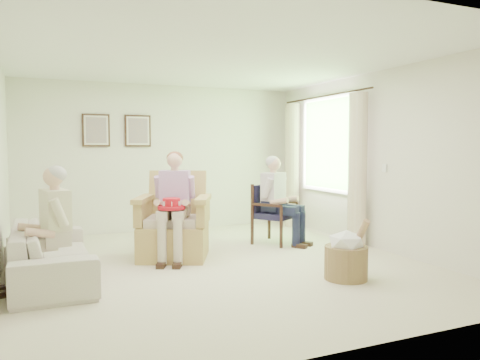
{
  "coord_description": "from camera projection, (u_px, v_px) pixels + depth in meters",
  "views": [
    {
      "loc": [
        -2.07,
        -5.5,
        1.49
      ],
      "look_at": [
        0.45,
        0.31,
        1.05
      ],
      "focal_mm": 35.0,
      "sensor_mm": 36.0,
      "label": 1
    }
  ],
  "objects": [
    {
      "name": "floor",
      "position": [
        217.0,
        265.0,
        5.96
      ],
      "size": [
        5.5,
        5.5,
        0.0
      ],
      "primitive_type": "plane",
      "color": "beige",
      "rests_on": "ground"
    },
    {
      "name": "back_wall",
      "position": [
        163.0,
        158.0,
        8.38
      ],
      "size": [
        5.0,
        0.04,
        2.6
      ],
      "primitive_type": "cube",
      "color": "silver",
      "rests_on": "ground"
    },
    {
      "name": "front_wall",
      "position": [
        352.0,
        174.0,
        3.35
      ],
      "size": [
        5.0,
        0.04,
        2.6
      ],
      "primitive_type": "cube",
      "color": "silver",
      "rests_on": "ground"
    },
    {
      "name": "right_wall",
      "position": [
        376.0,
        161.0,
        6.86
      ],
      "size": [
        0.04,
        5.5,
        2.6
      ],
      "primitive_type": "cube",
      "color": "silver",
      "rests_on": "ground"
    },
    {
      "name": "ceiling",
      "position": [
        217.0,
        58.0,
        5.78
      ],
      "size": [
        5.0,
        5.5,
        0.02
      ],
      "primitive_type": "cube",
      "color": "white",
      "rests_on": "back_wall"
    },
    {
      "name": "window",
      "position": [
        328.0,
        142.0,
        7.92
      ],
      "size": [
        0.13,
        2.5,
        1.63
      ],
      "color": "#2D6B23",
      "rests_on": "right_wall"
    },
    {
      "name": "curtain_left",
      "position": [
        357.0,
        170.0,
        7.0
      ],
      "size": [
        0.34,
        0.34,
        2.3
      ],
      "primitive_type": "cylinder",
      "color": "beige",
      "rests_on": "ground"
    },
    {
      "name": "curtain_right",
      "position": [
        292.0,
        166.0,
        8.8
      ],
      "size": [
        0.34,
        0.34,
        2.3
      ],
      "primitive_type": "cylinder",
      "color": "beige",
      "rests_on": "ground"
    },
    {
      "name": "framed_print_left",
      "position": [
        96.0,
        130.0,
        7.86
      ],
      "size": [
        0.45,
        0.05,
        0.55
      ],
      "color": "#382114",
      "rests_on": "back_wall"
    },
    {
      "name": "framed_print_right",
      "position": [
        138.0,
        131.0,
        8.14
      ],
      "size": [
        0.45,
        0.05,
        0.55
      ],
      "color": "#382114",
      "rests_on": "back_wall"
    },
    {
      "name": "wicker_armchair",
      "position": [
        173.0,
        230.0,
        6.34
      ],
      "size": [
        0.91,
        0.9,
        1.17
      ],
      "rotation": [
        0.0,
        0.0,
        -0.43
      ],
      "color": "tan",
      "rests_on": "ground"
    },
    {
      "name": "wood_armchair",
      "position": [
        273.0,
        211.0,
        7.34
      ],
      "size": [
        0.59,
        0.55,
        0.9
      ],
      "rotation": [
        0.0,
        0.0,
        0.59
      ],
      "color": "black",
      "rests_on": "ground"
    },
    {
      "name": "sofa",
      "position": [
        52.0,
        253.0,
        5.28
      ],
      "size": [
        2.1,
        0.82,
        0.61
      ],
      "primitive_type": "imported",
      "rotation": [
        0.0,
        0.0,
        1.57
      ],
      "color": "beige",
      "rests_on": "ground"
    },
    {
      "name": "person_wicker",
      "position": [
        176.0,
        197.0,
        6.17
      ],
      "size": [
        0.4,
        0.62,
        1.41
      ],
      "rotation": [
        0.0,
        0.0,
        -0.43
      ],
      "color": "beige",
      "rests_on": "ground"
    },
    {
      "name": "person_dark",
      "position": [
        277.0,
        194.0,
        7.18
      ],
      "size": [
        0.4,
        0.63,
        1.33
      ],
      "rotation": [
        0.0,
        0.0,
        0.59
      ],
      "color": "#181C35",
      "rests_on": "ground"
    },
    {
      "name": "person_sofa",
      "position": [
        52.0,
        220.0,
        4.94
      ],
      "size": [
        0.42,
        0.63,
        1.27
      ],
      "rotation": [
        0.0,
        0.0,
        -1.36
      ],
      "color": "beige",
      "rests_on": "ground"
    },
    {
      "name": "red_hat",
      "position": [
        171.0,
        205.0,
        5.97
      ],
      "size": [
        0.35,
        0.35,
        0.14
      ],
      "color": "#B5121E",
      "rests_on": "person_wicker"
    },
    {
      "name": "hatbox",
      "position": [
        346.0,
        255.0,
        5.28
      ],
      "size": [
        0.61,
        0.61,
        0.71
      ],
      "color": "tan",
      "rests_on": "ground"
    }
  ]
}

